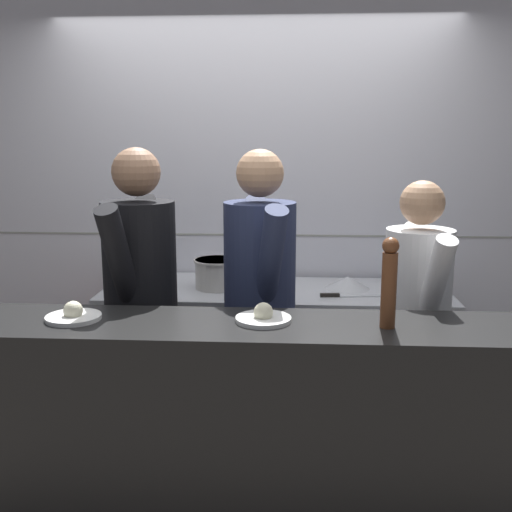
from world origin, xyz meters
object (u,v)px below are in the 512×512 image
at_px(chefs_knife, 348,296).
at_px(plated_dish_main, 73,315).
at_px(chef_head_cook, 141,307).
at_px(stock_pot, 139,271).
at_px(chef_sous, 260,306).
at_px(mixing_bowl_steel, 347,282).
at_px(pepper_mill, 389,281).
at_px(oven_range, 181,357).
at_px(sauce_pot, 217,273).
at_px(chef_line, 416,325).
at_px(plated_dish_appetiser, 263,317).

bearing_deg(chefs_knife, plated_dish_main, -139.34).
xyz_separation_m(plated_dish_main, chef_head_cook, (0.15, 0.50, -0.11)).
height_order(stock_pot, chef_sous, chef_sous).
xyz_separation_m(mixing_bowl_steel, chef_sous, (-0.49, -0.66, 0.04)).
bearing_deg(chefs_knife, pepper_mill, -87.25).
height_order(plated_dish_main, chef_sous, chef_sous).
bearing_deg(oven_range, sauce_pot, -8.20).
bearing_deg(chef_head_cook, pepper_mill, -16.19).
xyz_separation_m(stock_pot, chef_head_cook, (0.17, -0.65, -0.03)).
height_order(pepper_mill, chef_line, chef_line).
bearing_deg(sauce_pot, plated_dish_main, -111.32).
xyz_separation_m(chefs_knife, plated_dish_appetiser, (-0.43, -1.01, 0.18)).
relative_size(mixing_bowl_steel, plated_dish_appetiser, 1.18).
bearing_deg(stock_pot, mixing_bowl_steel, 3.57).
xyz_separation_m(chefs_knife, chef_line, (0.28, -0.48, -0.01)).
distance_m(sauce_pot, mixing_bowl_steel, 0.78).
xyz_separation_m(chef_head_cook, chef_sous, (0.57, 0.07, -0.00)).
bearing_deg(plated_dish_main, chef_line, 20.29).
xyz_separation_m(pepper_mill, chef_line, (0.23, 0.57, -0.36)).
relative_size(oven_range, chef_line, 0.57).
xyz_separation_m(sauce_pot, chef_line, (1.04, -0.59, -0.11)).
height_order(oven_range, stock_pot, stock_pot).
distance_m(stock_pot, chef_head_cook, 0.67).
bearing_deg(chef_line, sauce_pot, 141.04).
distance_m(oven_range, plated_dish_main, 1.34).
bearing_deg(chef_head_cook, chef_sous, 15.67).
height_order(plated_dish_main, chef_head_cook, chef_head_cook).
relative_size(stock_pot, chef_sous, 0.16).
relative_size(pepper_mill, chef_sous, 0.21).
xyz_separation_m(plated_dish_appetiser, chef_head_cook, (-0.62, 0.47, -0.11)).
height_order(sauce_pot, plated_dish_main, plated_dish_main).
bearing_deg(stock_pot, pepper_mill, -42.50).
height_order(chefs_knife, chef_head_cook, chef_head_cook).
bearing_deg(chefs_knife, oven_range, 172.10).
bearing_deg(chefs_knife, stock_pot, 174.67).
xyz_separation_m(mixing_bowl_steel, chef_head_cook, (-1.06, -0.73, 0.04)).
distance_m(mixing_bowl_steel, chef_line, 0.73).
xyz_separation_m(plated_dish_main, plated_dish_appetiser, (0.77, 0.02, 0.00)).
distance_m(plated_dish_appetiser, chef_head_cook, 0.79).
bearing_deg(chef_sous, oven_range, 114.53).
bearing_deg(stock_pot, chefs_knife, -5.33).
bearing_deg(sauce_pot, mixing_bowl_steel, 6.51).
height_order(oven_range, plated_dish_appetiser, plated_dish_appetiser).
relative_size(oven_range, pepper_mill, 2.53).
relative_size(oven_range, chef_sous, 0.52).
bearing_deg(chef_line, stock_pot, 148.88).
relative_size(oven_range, stock_pot, 3.17).
bearing_deg(pepper_mill, oven_range, 131.22).
bearing_deg(pepper_mill, chef_sous, 131.96).
height_order(chefs_knife, plated_dish_appetiser, plated_dish_appetiser).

